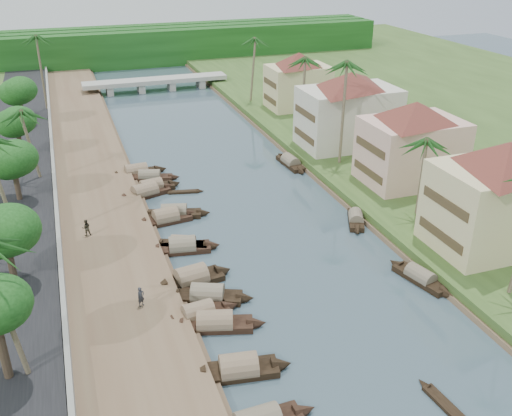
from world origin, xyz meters
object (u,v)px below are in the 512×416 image
object	(u,v)px
sampan_1	(239,369)
building_near	(501,194)
person_near	(141,297)
bridge	(156,82)

from	to	relation	value
sampan_1	building_near	bearing A→B (deg)	24.48
building_near	sampan_1	size ratio (longest dim) A/B	1.84
sampan_1	person_near	distance (m)	10.79
bridge	building_near	world-z (taller)	building_near
person_near	building_near	bearing A→B (deg)	-31.87
person_near	sampan_1	bearing A→B (deg)	-89.78
bridge	sampan_1	distance (m)	82.40
sampan_1	person_near	bearing A→B (deg)	128.35
bridge	sampan_1	bearing A→B (deg)	-96.24
building_near	sampan_1	bearing A→B (deg)	-164.21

